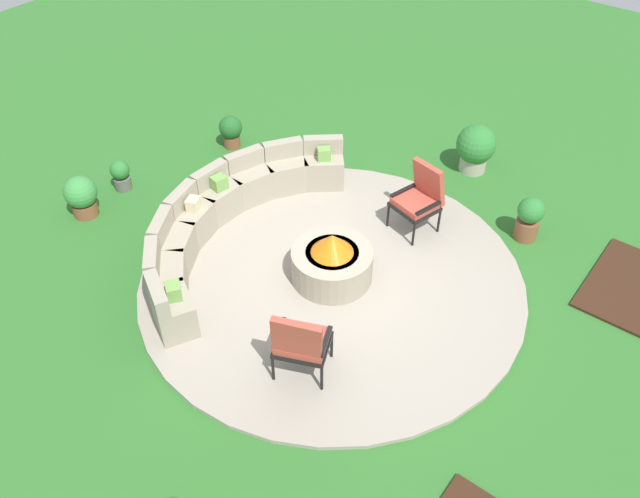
# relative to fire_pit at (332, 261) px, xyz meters

# --- Properties ---
(ground_plane) EXTENTS (24.00, 24.00, 0.00)m
(ground_plane) POSITION_rel_fire_pit_xyz_m (0.00, 0.00, -0.34)
(ground_plane) COLOR #2D6B28
(patio_circle) EXTENTS (5.16, 5.16, 0.06)m
(patio_circle) POSITION_rel_fire_pit_xyz_m (0.00, 0.00, -0.31)
(patio_circle) COLOR #9E9384
(patio_circle) RESTS_ON ground_plane
(fire_pit) EXTENTS (1.08, 1.08, 0.73)m
(fire_pit) POSITION_rel_fire_pit_xyz_m (0.00, 0.00, 0.00)
(fire_pit) COLOR #9E937F
(fire_pit) RESTS_ON patio_circle
(curved_stone_bench) EXTENTS (4.22, 1.74, 0.77)m
(curved_stone_bench) POSITION_rel_fire_pit_xyz_m (-0.19, 1.73, 0.03)
(curved_stone_bench) COLOR #9E937F
(curved_stone_bench) RESTS_ON patio_circle
(lounge_chair_front_left) EXTENTS (0.74, 0.77, 1.06)m
(lounge_chair_front_left) POSITION_rel_fire_pit_xyz_m (-1.50, -0.68, 0.27)
(lounge_chair_front_left) COLOR black
(lounge_chair_front_left) RESTS_ON patio_circle
(lounge_chair_front_right) EXTENTS (0.71, 0.70, 1.05)m
(lounge_chair_front_right) POSITION_rel_fire_pit_xyz_m (1.61, -0.34, 0.27)
(lounge_chair_front_right) COLOR black
(lounge_chair_front_right) RESTS_ON patio_circle
(potted_plant_1) EXTENTS (0.38, 0.38, 0.69)m
(potted_plant_1) POSITION_rel_fire_pit_xyz_m (2.42, -1.68, 0.03)
(potted_plant_1) COLOR brown
(potted_plant_1) RESTS_ON ground_plane
(potted_plant_2) EXTENTS (0.31, 0.31, 0.50)m
(potted_plant_2) POSITION_rel_fire_pit_xyz_m (-0.35, 3.88, -0.08)
(potted_plant_2) COLOR #605B56
(potted_plant_2) RESTS_ON ground_plane
(potted_plant_3) EXTENTS (0.64, 0.64, 0.81)m
(potted_plant_3) POSITION_rel_fire_pit_xyz_m (3.51, -0.27, 0.09)
(potted_plant_3) COLOR #A89E8E
(potted_plant_3) RESTS_ON ground_plane
(potted_plant_4) EXTENTS (0.49, 0.49, 0.66)m
(potted_plant_4) POSITION_rel_fire_pit_xyz_m (-1.13, 3.80, 0.01)
(potted_plant_4) COLOR brown
(potted_plant_4) RESTS_ON ground_plane
(potted_plant_5) EXTENTS (0.39, 0.39, 0.57)m
(potted_plant_5) POSITION_rel_fire_pit_xyz_m (1.60, 3.36, -0.03)
(potted_plant_5) COLOR brown
(potted_plant_5) RESTS_ON ground_plane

